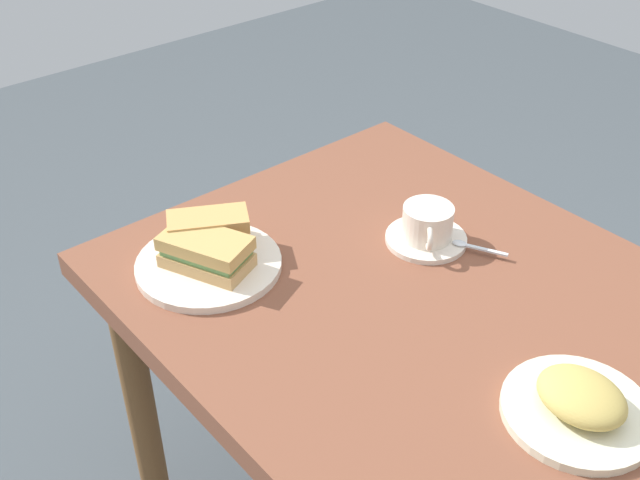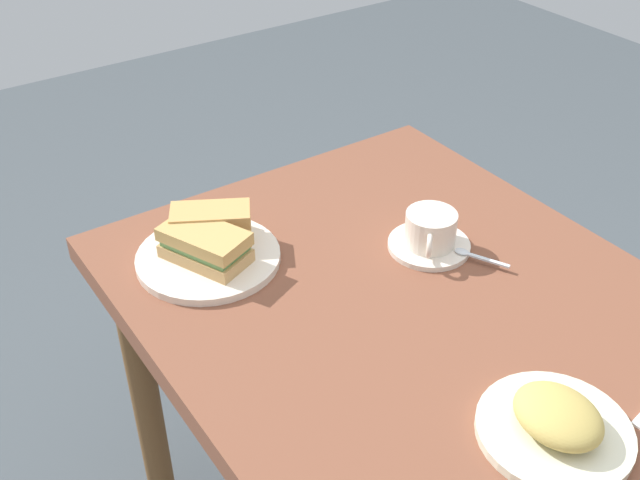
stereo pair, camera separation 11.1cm
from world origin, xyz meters
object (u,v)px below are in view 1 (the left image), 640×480
at_px(spoon, 470,246).
at_px(dining_table, 439,355).
at_px(sandwich_plate, 209,264).
at_px(coffee_cup, 428,222).
at_px(coffee_saucer, 426,239).
at_px(sandwich_front, 206,252).
at_px(sandwich_back, 209,230).
at_px(side_plate, 577,411).

bearing_deg(spoon, dining_table, 117.75).
xyz_separation_m(sandwich_plate, coffee_cup, (-0.18, -0.34, 0.04)).
bearing_deg(coffee_saucer, dining_table, 141.81).
xyz_separation_m(sandwich_front, sandwich_back, (0.05, -0.04, 0.00)).
bearing_deg(sandwich_back, dining_table, -153.20).
distance_m(sandwich_front, side_plate, 0.62).
xyz_separation_m(coffee_cup, spoon, (-0.07, -0.04, -0.03)).
distance_m(coffee_saucer, side_plate, 0.44).
bearing_deg(coffee_cup, spoon, -152.74).
relative_size(sandwich_front, spoon, 1.78).
xyz_separation_m(sandwich_plate, coffee_saucer, (-0.18, -0.34, -0.00)).
height_order(dining_table, side_plate, side_plate).
height_order(dining_table, spoon, spoon).
relative_size(sandwich_back, spoon, 1.63).
height_order(coffee_cup, spoon, coffee_cup).
height_order(sandwich_back, coffee_cup, sandwich_back).
bearing_deg(sandwich_back, side_plate, -165.16).
distance_m(sandwich_plate, side_plate, 0.63).
height_order(dining_table, sandwich_plate, sandwich_plate).
xyz_separation_m(dining_table, sandwich_back, (0.37, 0.19, 0.14)).
bearing_deg(dining_table, coffee_cup, -38.15).
distance_m(dining_table, sandwich_plate, 0.41).
bearing_deg(sandwich_back, coffee_saucer, -125.46).
relative_size(coffee_saucer, spoon, 1.55).
distance_m(sandwich_back, spoon, 0.45).
xyz_separation_m(dining_table, spoon, (0.08, -0.16, 0.10)).
bearing_deg(coffee_cup, coffee_saucer, -43.46).
height_order(sandwich_front, coffee_saucer, sandwich_front).
height_order(sandwich_front, side_plate, sandwich_front).
height_order(dining_table, coffee_saucer, coffee_saucer).
relative_size(coffee_saucer, coffee_cup, 1.45).
height_order(coffee_saucer, spoon, spoon).
relative_size(sandwich_front, coffee_saucer, 1.15).
bearing_deg(sandwich_plate, sandwich_back, -37.13).
bearing_deg(sandwich_front, coffee_cup, -116.78).
bearing_deg(side_plate, spoon, -27.46).
bearing_deg(sandwich_plate, side_plate, -161.78).
xyz_separation_m(dining_table, sandwich_front, (0.33, 0.23, 0.13)).
bearing_deg(coffee_cup, dining_table, 141.85).
relative_size(sandwich_front, side_plate, 0.81).
xyz_separation_m(sandwich_plate, spoon, (-0.26, -0.37, 0.01)).
bearing_deg(side_plate, sandwich_plate, 18.22).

